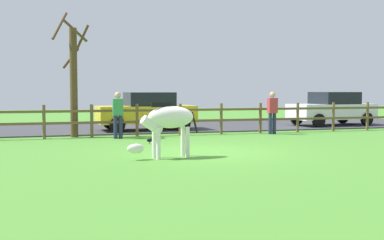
# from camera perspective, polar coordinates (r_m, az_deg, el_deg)

# --- Properties ---
(ground_plane) EXTENTS (60.00, 60.00, 0.00)m
(ground_plane) POSITION_cam_1_polar(r_m,az_deg,el_deg) (13.50, 1.77, -3.76)
(ground_plane) COLOR #47842D
(parking_asphalt) EXTENTS (28.00, 7.40, 0.05)m
(parking_asphalt) POSITION_cam_1_polar(r_m,az_deg,el_deg) (22.49, -5.45, -0.75)
(parking_asphalt) COLOR #38383D
(parking_asphalt) RESTS_ON ground_plane
(paddock_fence) EXTENTS (21.52, 0.11, 1.19)m
(paddock_fence) POSITION_cam_1_polar(r_m,az_deg,el_deg) (18.18, -3.91, 0.28)
(paddock_fence) COLOR brown
(paddock_fence) RESTS_ON ground_plane
(bare_tree) EXTENTS (1.36, 1.27, 4.58)m
(bare_tree) POSITION_cam_1_polar(r_m,az_deg,el_deg) (18.05, -13.77, 4.93)
(bare_tree) COLOR #513A23
(bare_tree) RESTS_ON ground_plane
(zebra) EXTENTS (1.92, 0.69, 1.41)m
(zebra) POSITION_cam_1_polar(r_m,az_deg,el_deg) (12.25, -2.87, -0.17)
(zebra) COLOR white
(zebra) RESTS_ON ground_plane
(crow_on_grass) EXTENTS (0.22, 0.10, 0.20)m
(crow_on_grass) POSITION_cam_1_polar(r_m,az_deg,el_deg) (15.48, -4.97, -2.35)
(crow_on_grass) COLOR black
(crow_on_grass) RESTS_ON ground_plane
(parked_car_yellow) EXTENTS (4.09, 2.07, 1.56)m
(parked_car_yellow) POSITION_cam_1_polar(r_m,az_deg,el_deg) (20.23, -5.34, 1.08)
(parked_car_yellow) COLOR yellow
(parked_car_yellow) RESTS_ON parking_asphalt
(parked_car_white) EXTENTS (4.16, 2.22, 1.56)m
(parked_car_white) POSITION_cam_1_polar(r_m,az_deg,el_deg) (23.72, 16.14, 1.33)
(parked_car_white) COLOR white
(parked_car_white) RESTS_ON parking_asphalt
(visitor_left_of_tree) EXTENTS (0.38, 0.25, 1.64)m
(visitor_left_of_tree) POSITION_cam_1_polar(r_m,az_deg,el_deg) (19.01, 9.42, 1.08)
(visitor_left_of_tree) COLOR #232847
(visitor_left_of_tree) RESTS_ON ground_plane
(visitor_right_of_tree) EXTENTS (0.36, 0.22, 1.64)m
(visitor_right_of_tree) POSITION_cam_1_polar(r_m,az_deg,el_deg) (17.22, -8.70, 0.83)
(visitor_right_of_tree) COLOR #232847
(visitor_right_of_tree) RESTS_ON ground_plane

